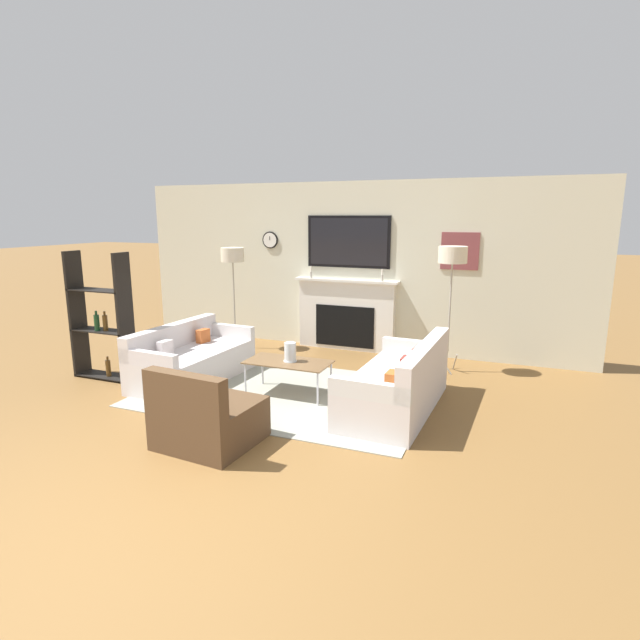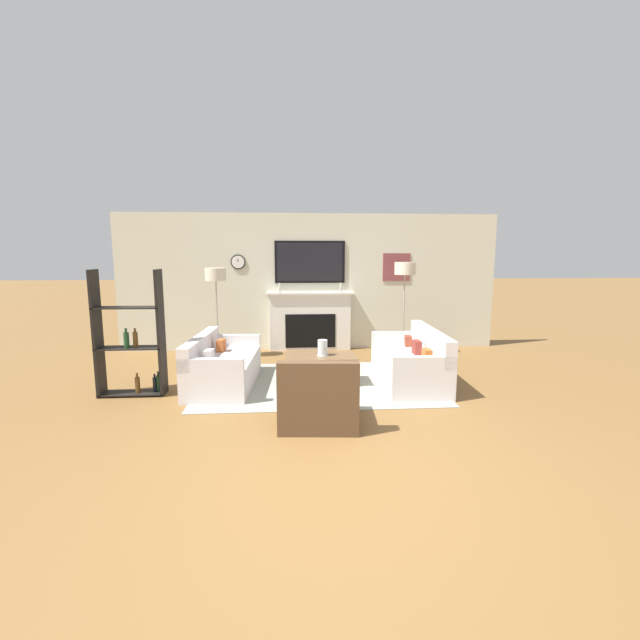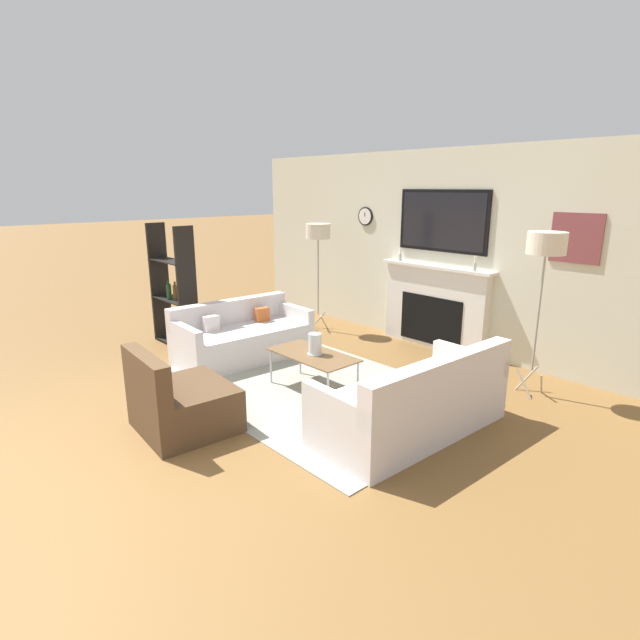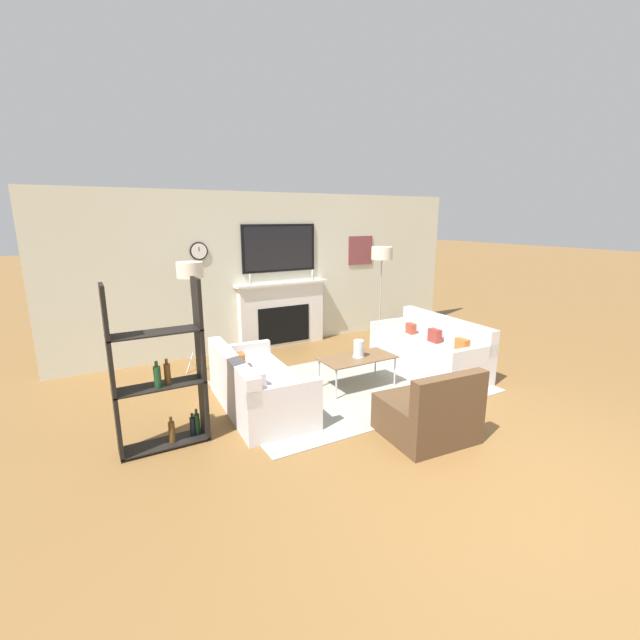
{
  "view_description": "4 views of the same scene",
  "coord_description": "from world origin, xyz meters",
  "px_view_note": "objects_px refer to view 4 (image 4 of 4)",
  "views": [
    {
      "loc": [
        2.57,
        -2.68,
        2.16
      ],
      "look_at": [
        0.26,
        3.1,
        0.86
      ],
      "focal_mm": 28.0,
      "sensor_mm": 36.0,
      "label": 1
    },
    {
      "loc": [
        -0.39,
        -3.52,
        1.9
      ],
      "look_at": [
        0.06,
        2.95,
        0.9
      ],
      "focal_mm": 24.0,
      "sensor_mm": 36.0,
      "label": 2
    },
    {
      "loc": [
        3.92,
        -0.85,
        2.2
      ],
      "look_at": [
        -0.01,
        2.75,
        0.77
      ],
      "focal_mm": 28.0,
      "sensor_mm": 36.0,
      "label": 3
    },
    {
      "loc": [
        -3.14,
        -1.96,
        2.29
      ],
      "look_at": [
        -0.18,
        3.22,
        0.85
      ],
      "focal_mm": 24.0,
      "sensor_mm": 36.0,
      "label": 4
    }
  ],
  "objects_px": {
    "couch_left": "(257,388)",
    "floor_lamp_right": "(382,255)",
    "couch_right": "(430,352)",
    "hurricane_candle": "(359,350)",
    "armchair": "(429,414)",
    "shelf_unit": "(160,375)",
    "coffee_table": "(358,359)",
    "floor_lamp_left": "(190,272)"
  },
  "relations": [
    {
      "from": "floor_lamp_left",
      "to": "floor_lamp_right",
      "type": "relative_size",
      "value": 0.94
    },
    {
      "from": "couch_right",
      "to": "coffee_table",
      "type": "xyz_separation_m",
      "value": [
        -1.36,
        -0.03,
        0.12
      ]
    },
    {
      "from": "armchair",
      "to": "coffee_table",
      "type": "bearing_deg",
      "value": 84.8
    },
    {
      "from": "coffee_table",
      "to": "floor_lamp_right",
      "type": "relative_size",
      "value": 0.58
    },
    {
      "from": "couch_left",
      "to": "couch_right",
      "type": "xyz_separation_m",
      "value": [
        2.81,
        -0.0,
        0.01
      ]
    },
    {
      "from": "couch_right",
      "to": "floor_lamp_right",
      "type": "distance_m",
      "value": 2.15
    },
    {
      "from": "shelf_unit",
      "to": "coffee_table",
      "type": "bearing_deg",
      "value": 7.0
    },
    {
      "from": "couch_left",
      "to": "shelf_unit",
      "type": "bearing_deg",
      "value": -162.69
    },
    {
      "from": "couch_right",
      "to": "floor_lamp_left",
      "type": "xyz_separation_m",
      "value": [
        -3.14,
        1.66,
        1.24
      ]
    },
    {
      "from": "couch_left",
      "to": "hurricane_candle",
      "type": "xyz_separation_m",
      "value": [
        1.47,
        -0.02,
        0.26
      ]
    },
    {
      "from": "coffee_table",
      "to": "couch_left",
      "type": "bearing_deg",
      "value": 178.57
    },
    {
      "from": "shelf_unit",
      "to": "couch_left",
      "type": "bearing_deg",
      "value": 17.31
    },
    {
      "from": "hurricane_candle",
      "to": "shelf_unit",
      "type": "distance_m",
      "value": 2.64
    },
    {
      "from": "coffee_table",
      "to": "floor_lamp_left",
      "type": "xyz_separation_m",
      "value": [
        -1.78,
        1.69,
        1.12
      ]
    },
    {
      "from": "shelf_unit",
      "to": "armchair",
      "type": "bearing_deg",
      "value": -26.14
    },
    {
      "from": "couch_left",
      "to": "floor_lamp_right",
      "type": "distance_m",
      "value": 3.79
    },
    {
      "from": "couch_right",
      "to": "floor_lamp_left",
      "type": "height_order",
      "value": "floor_lamp_left"
    },
    {
      "from": "couch_left",
      "to": "hurricane_candle",
      "type": "distance_m",
      "value": 1.5
    },
    {
      "from": "floor_lamp_left",
      "to": "couch_right",
      "type": "bearing_deg",
      "value": -27.91
    },
    {
      "from": "armchair",
      "to": "shelf_unit",
      "type": "distance_m",
      "value": 2.78
    },
    {
      "from": "floor_lamp_right",
      "to": "armchair",
      "type": "bearing_deg",
      "value": -119.47
    },
    {
      "from": "armchair",
      "to": "floor_lamp_left",
      "type": "distance_m",
      "value": 3.82
    },
    {
      "from": "floor_lamp_right",
      "to": "shelf_unit",
      "type": "distance_m",
      "value": 4.79
    },
    {
      "from": "hurricane_candle",
      "to": "floor_lamp_left",
      "type": "bearing_deg",
      "value": 136.93
    },
    {
      "from": "armchair",
      "to": "hurricane_candle",
      "type": "bearing_deg",
      "value": 84.0
    },
    {
      "from": "couch_right",
      "to": "hurricane_candle",
      "type": "distance_m",
      "value": 1.36
    },
    {
      "from": "hurricane_candle",
      "to": "floor_lamp_left",
      "type": "xyz_separation_m",
      "value": [
        -1.8,
        1.68,
        0.98
      ]
    },
    {
      "from": "couch_left",
      "to": "coffee_table",
      "type": "xyz_separation_m",
      "value": [
        1.45,
        -0.04,
        0.13
      ]
    },
    {
      "from": "floor_lamp_right",
      "to": "shelf_unit",
      "type": "bearing_deg",
      "value": -154.76
    },
    {
      "from": "floor_lamp_right",
      "to": "floor_lamp_left",
      "type": "bearing_deg",
      "value": 180.0
    },
    {
      "from": "coffee_table",
      "to": "armchair",
      "type": "bearing_deg",
      "value": -95.2
    },
    {
      "from": "armchair",
      "to": "coffee_table",
      "type": "distance_m",
      "value": 1.53
    },
    {
      "from": "hurricane_candle",
      "to": "floor_lamp_left",
      "type": "height_order",
      "value": "floor_lamp_left"
    },
    {
      "from": "coffee_table",
      "to": "shelf_unit",
      "type": "height_order",
      "value": "shelf_unit"
    },
    {
      "from": "armchair",
      "to": "floor_lamp_right",
      "type": "bearing_deg",
      "value": 60.53
    },
    {
      "from": "coffee_table",
      "to": "hurricane_candle",
      "type": "relative_size",
      "value": 4.38
    },
    {
      "from": "armchair",
      "to": "hurricane_candle",
      "type": "relative_size",
      "value": 3.91
    },
    {
      "from": "coffee_table",
      "to": "shelf_unit",
      "type": "distance_m",
      "value": 2.63
    },
    {
      "from": "couch_right",
      "to": "hurricane_candle",
      "type": "relative_size",
      "value": 8.15
    },
    {
      "from": "coffee_table",
      "to": "couch_right",
      "type": "bearing_deg",
      "value": 1.32
    },
    {
      "from": "floor_lamp_right",
      "to": "coffee_table",
      "type": "bearing_deg",
      "value": -134.74
    },
    {
      "from": "couch_left",
      "to": "hurricane_candle",
      "type": "bearing_deg",
      "value": -0.92
    }
  ]
}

